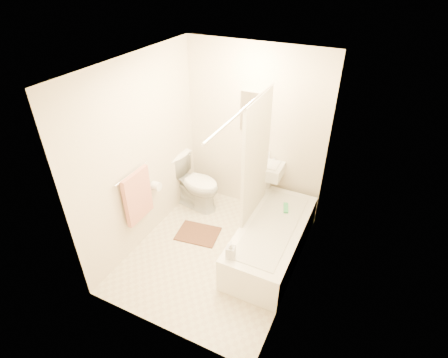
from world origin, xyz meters
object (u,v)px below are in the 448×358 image
at_px(bath_mat, 198,234).
at_px(sink, 264,186).
at_px(toilet, 195,183).
at_px(bathtub, 271,240).
at_px(soap_bottle, 231,250).

bearing_deg(bath_mat, sink, 53.27).
relative_size(toilet, bath_mat, 1.45).
distance_m(sink, bathtub, 0.89).
bearing_deg(bathtub, bath_mat, -175.08).
height_order(sink, bath_mat, sink).
bearing_deg(toilet, bathtub, -101.66).
xyz_separation_m(bathtub, bath_mat, (-1.02, -0.09, -0.22)).
bearing_deg(toilet, soap_bottle, -128.12).
xyz_separation_m(toilet, soap_bottle, (1.14, -1.19, 0.17)).
relative_size(toilet, sink, 0.87).
relative_size(bathtub, soap_bottle, 7.89).
xyz_separation_m(bath_mat, soap_bottle, (0.77, -0.61, 0.56)).
height_order(toilet, sink, sink).
bearing_deg(bathtub, sink, 117.11).
xyz_separation_m(toilet, sink, (1.00, 0.26, 0.07)).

